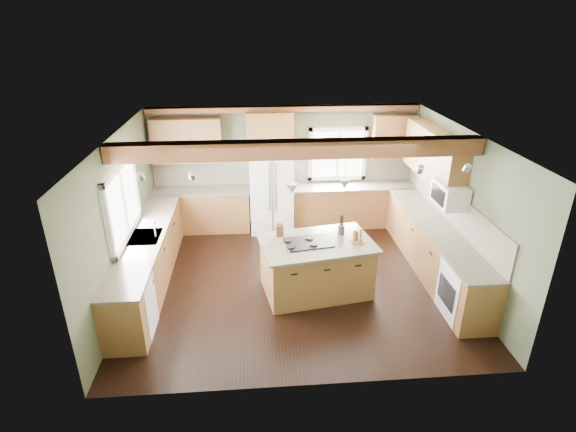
{
  "coord_description": "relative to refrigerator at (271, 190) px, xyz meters",
  "views": [
    {
      "loc": [
        -0.67,
        -6.77,
        4.26
      ],
      "look_at": [
        -0.09,
        0.3,
        1.1
      ],
      "focal_mm": 28.0,
      "sensor_mm": 36.0,
      "label": 1
    }
  ],
  "objects": [
    {
      "name": "knife_block",
      "position": [
        0.03,
        -2.22,
        0.12
      ],
      "size": [
        0.12,
        0.1,
        0.2
      ],
      "primitive_type": "cube",
      "rotation": [
        0.0,
        0.0,
        0.06
      ],
      "color": "brown",
      "rests_on": "island_top"
    },
    {
      "name": "oven",
      "position": [
        2.79,
        -3.37,
        -0.47
      ],
      "size": [
        0.6,
        0.72,
        0.84
      ],
      "primitive_type": "cube",
      "color": "white",
      "rests_on": "floor"
    },
    {
      "name": "base_cab_back_right",
      "position": [
        1.79,
        0.08,
        -0.46
      ],
      "size": [
        2.62,
        0.6,
        0.88
      ],
      "primitive_type": "cube",
      "color": "brown",
      "rests_on": "floor"
    },
    {
      "name": "cooktop",
      "position": [
        0.48,
        -2.52,
        0.03
      ],
      "size": [
        0.8,
        0.6,
        0.02
      ],
      "primitive_type": "cube",
      "rotation": [
        0.0,
        0.0,
        0.17
      ],
      "color": "black",
      "rests_on": "island_top"
    },
    {
      "name": "floor",
      "position": [
        0.3,
        -2.12,
        -0.9
      ],
      "size": [
        5.6,
        5.6,
        0.0
      ],
      "primitive_type": "plane",
      "color": "black",
      "rests_on": "ground"
    },
    {
      "name": "wall_left",
      "position": [
        -2.5,
        -2.12,
        0.4
      ],
      "size": [
        0.0,
        5.0,
        5.0
      ],
      "primitive_type": "plane",
      "rotation": [
        1.57,
        0.0,
        1.57
      ],
      "color": "#4F573D",
      "rests_on": "ground"
    },
    {
      "name": "pendant_left",
      "position": [
        0.2,
        -2.57,
        0.98
      ],
      "size": [
        0.18,
        0.18,
        0.16
      ],
      "primitive_type": "cone",
      "rotation": [
        3.14,
        0.0,
        0.0
      ],
      "color": "#B2B2B7",
      "rests_on": "ceiling"
    },
    {
      "name": "backsplash_right",
      "position": [
        3.08,
        -2.07,
        0.31
      ],
      "size": [
        0.03,
        3.7,
        0.58
      ],
      "primitive_type": "cube",
      "color": "brown",
      "rests_on": "wall_right"
    },
    {
      "name": "island",
      "position": [
        0.62,
        -2.5,
        -0.46
      ],
      "size": [
        1.84,
        1.3,
        0.88
      ],
      "primitive_type": "cube",
      "rotation": [
        0.0,
        0.0,
        0.17
      ],
      "color": "brown",
      "rests_on": "floor"
    },
    {
      "name": "base_cab_back_left",
      "position": [
        -1.49,
        0.08,
        -0.46
      ],
      "size": [
        2.02,
        0.6,
        0.88
      ],
      "primitive_type": "cube",
      "color": "brown",
      "rests_on": "floor"
    },
    {
      "name": "sink",
      "position": [
        -2.2,
        -2.07,
        0.01
      ],
      "size": [
        0.5,
        0.65,
        0.03
      ],
      "primitive_type": "cube",
      "color": "#262628",
      "rests_on": "counter_left"
    },
    {
      "name": "window_back",
      "position": [
        1.45,
        0.36,
        0.65
      ],
      "size": [
        1.1,
        0.04,
        1.0
      ],
      "primitive_type": "cube",
      "color": "white",
      "rests_on": "wall_back"
    },
    {
      "name": "ceiling_beam",
      "position": [
        0.3,
        -2.5,
        1.57
      ],
      "size": [
        5.55,
        0.26,
        0.26
      ],
      "primitive_type": "cube",
      "color": "brown",
      "rests_on": "ceiling"
    },
    {
      "name": "microwave",
      "position": [
        2.88,
        -2.17,
        0.65
      ],
      "size": [
        0.4,
        0.7,
        0.38
      ],
      "primitive_type": "cube",
      "color": "white",
      "rests_on": "wall_right"
    },
    {
      "name": "faucet",
      "position": [
        -2.02,
        -2.07,
        0.15
      ],
      "size": [
        0.02,
        0.02,
        0.28
      ],
      "primitive_type": "cylinder",
      "color": "#B2B2B7",
      "rests_on": "sink"
    },
    {
      "name": "counter_back_left",
      "position": [
        -1.49,
        0.08,
        0.0
      ],
      "size": [
        2.06,
        0.64,
        0.04
      ],
      "primitive_type": "cube",
      "color": "brown",
      "rests_on": "base_cab_back_left"
    },
    {
      "name": "counter_back_right",
      "position": [
        1.79,
        0.08,
        0.0
      ],
      "size": [
        2.66,
        0.64,
        0.04
      ],
      "primitive_type": "cube",
      "color": "brown",
      "rests_on": "base_cab_back_right"
    },
    {
      "name": "wall_back",
      "position": [
        0.3,
        0.38,
        0.4
      ],
      "size": [
        5.6,
        0.0,
        5.6
      ],
      "primitive_type": "plane",
      "rotation": [
        1.57,
        0.0,
        0.0
      ],
      "color": "#4F573D",
      "rests_on": "ground"
    },
    {
      "name": "pendant_right",
      "position": [
        1.04,
        -2.43,
        0.98
      ],
      "size": [
        0.18,
        0.18,
        0.16
      ],
      "primitive_type": "cone",
      "rotation": [
        3.14,
        0.0,
        0.0
      ],
      "color": "#B2B2B7",
      "rests_on": "ceiling"
    },
    {
      "name": "utensil_crock",
      "position": [
        1.06,
        -2.23,
        0.1
      ],
      "size": [
        0.14,
        0.14,
        0.15
      ],
      "primitive_type": "cylinder",
      "rotation": [
        0.0,
        0.0,
        0.2
      ],
      "color": "#423935",
      "rests_on": "island_top"
    },
    {
      "name": "counter_right",
      "position": [
        2.8,
        -2.07,
        0.0
      ],
      "size": [
        0.64,
        3.74,
        0.04
      ],
      "primitive_type": "cube",
      "color": "brown",
      "rests_on": "base_cab_right"
    },
    {
      "name": "base_cab_right",
      "position": [
        2.8,
        -2.07,
        -0.46
      ],
      "size": [
        0.6,
        3.7,
        0.88
      ],
      "primitive_type": "cube",
      "color": "brown",
      "rests_on": "floor"
    },
    {
      "name": "upper_cab_back_left",
      "position": [
        -1.69,
        0.21,
        1.05
      ],
      "size": [
        1.4,
        0.35,
        0.9
      ],
      "primitive_type": "cube",
      "color": "brown",
      "rests_on": "wall_back"
    },
    {
      "name": "counter_left",
      "position": [
        -2.2,
        -2.07,
        0.0
      ],
      "size": [
        0.64,
        3.74,
        0.04
      ],
      "primitive_type": "cube",
      "color": "brown",
      "rests_on": "base_cab_left"
    },
    {
      "name": "island_top",
      "position": [
        0.62,
        -2.5,
        0.0
      ],
      "size": [
        1.97,
        1.43,
        0.04
      ],
      "primitive_type": "cube",
      "rotation": [
        0.0,
        0.0,
        0.17
      ],
      "color": "brown",
      "rests_on": "island"
    },
    {
      "name": "ceiling",
      "position": [
        0.3,
        -2.12,
        1.7
      ],
      "size": [
        5.6,
        5.6,
        0.0
      ],
      "primitive_type": "plane",
      "rotation": [
        3.14,
        0.0,
        0.0
      ],
      "color": "silver",
      "rests_on": "wall_back"
    },
    {
      "name": "backsplash_back",
      "position": [
        0.3,
        0.36,
        0.31
      ],
      "size": [
        5.58,
        0.03,
        0.58
      ],
      "primitive_type": "cube",
      "color": "brown",
      "rests_on": "wall_back"
    },
    {
      "name": "refrigerator",
      "position": [
        0.0,
        0.0,
        0.0
      ],
      "size": [
        0.9,
        0.74,
        1.8
      ],
      "primitive_type": "cube",
      "color": "white",
      "rests_on": "floor"
    },
    {
      "name": "upper_cab_back_corner",
      "position": [
        2.6,
        0.21,
        1.05
      ],
      "size": [
        0.9,
        0.35,
        0.9
      ],
      "primitive_type": "cube",
      "color": "brown",
      "rests_on": "wall_back"
    },
    {
      "name": "window_left",
      "position": [
        -2.48,
        -2.07,
        0.65
      ],
      "size": [
        0.04,
        1.6,
        1.05
      ],
      "primitive_type": "cube",
      "color": "white",
      "rests_on": "wall_left"
    },
    {
      "name": "soffit_trim",
      "position": [
        0.3,
        0.28,
        1.64
      ],
      "size": [
        5.55,
        0.2,
        0.1
      ],
      "primitive_type": "cube",
      "color": "brown",
      "rests_on": "ceiling"
    },
    {
      "name": "upper_cab_over_fridge",
      "position": [
        -0.0,
        0.21,
        1.25
      ],
      "size": [
        0.96,
        0.35,
        0.7
      ],
      "primitive_type": "cube",
      "color": "brown",
      "rests_on": "wall_back"
    },
    {
      "name": "wall_right",
      "position": [
        3.1,
        -2.12,
        0.4
      ],
      "size": [
        0.0,
        5.0,
        5.0
      ],
      "primitive_type": "plane",
      "rotation": [
        1.57,
        0.0,
        -1.57
      ],
      "color": "#4F573D",
      "rests_on": "ground"
    },
    {
      "name": "upper_cab_right",
      "position": [
        2.92,
        -1.22,
        1.05
      ],
      "size": [
        0.35,
        2.2,
        0.9
      ],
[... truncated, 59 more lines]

